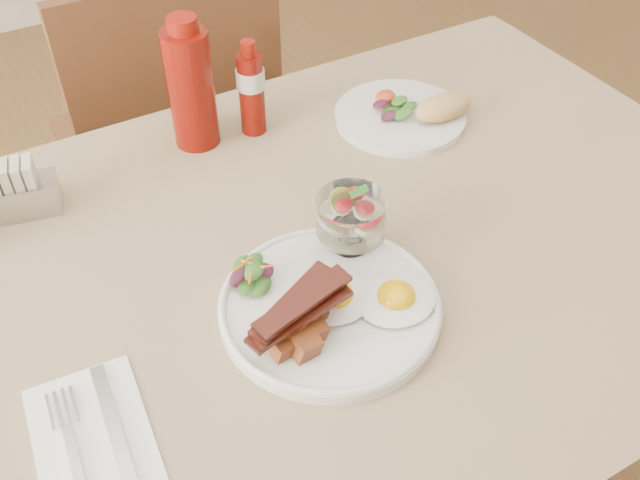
# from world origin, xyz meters

# --- Properties ---
(table) EXTENTS (1.33, 0.88, 0.75)m
(table) POSITION_xyz_m (0.00, 0.00, 0.66)
(table) COLOR #59311C
(table) RESTS_ON ground
(chair_far) EXTENTS (0.42, 0.42, 0.93)m
(chair_far) POSITION_xyz_m (0.00, 0.66, 0.52)
(chair_far) COLOR #59311C
(chair_far) RESTS_ON ground
(main_plate) EXTENTS (0.28, 0.28, 0.02)m
(main_plate) POSITION_xyz_m (-0.05, -0.10, 0.76)
(main_plate) COLOR silver
(main_plate) RESTS_ON table
(fried_eggs) EXTENTS (0.18, 0.14, 0.03)m
(fried_eggs) POSITION_xyz_m (-0.01, -0.12, 0.78)
(fried_eggs) COLOR white
(fried_eggs) RESTS_ON main_plate
(bacon_potato_pile) EXTENTS (0.14, 0.09, 0.06)m
(bacon_potato_pile) POSITION_xyz_m (-0.11, -0.13, 0.80)
(bacon_potato_pile) COLOR brown
(bacon_potato_pile) RESTS_ON main_plate
(side_salad) EXTENTS (0.06, 0.06, 0.04)m
(side_salad) POSITION_xyz_m (-0.12, -0.02, 0.78)
(side_salad) COLOR #1E5115
(side_salad) RESTS_ON main_plate
(fruit_cup) EXTENTS (0.09, 0.09, 0.09)m
(fruit_cup) POSITION_xyz_m (0.03, -0.02, 0.82)
(fruit_cup) COLOR white
(fruit_cup) RESTS_ON main_plate
(second_plate) EXTENTS (0.22, 0.22, 0.06)m
(second_plate) POSITION_xyz_m (0.28, 0.20, 0.77)
(second_plate) COLOR silver
(second_plate) RESTS_ON table
(ketchup_bottle) EXTENTS (0.09, 0.09, 0.22)m
(ketchup_bottle) POSITION_xyz_m (-0.05, 0.33, 0.85)
(ketchup_bottle) COLOR #630B05
(ketchup_bottle) RESTS_ON table
(hot_sauce_bottle) EXTENTS (0.05, 0.05, 0.16)m
(hot_sauce_bottle) POSITION_xyz_m (0.04, 0.31, 0.83)
(hot_sauce_bottle) COLOR #630B05
(hot_sauce_bottle) RESTS_ON table
(sugar_caddy) EXTENTS (0.10, 0.07, 0.09)m
(sugar_caddy) POSITION_xyz_m (-0.33, 0.28, 0.79)
(sugar_caddy) COLOR #AAAAAE
(sugar_caddy) RESTS_ON table
(napkin_cutlery) EXTENTS (0.14, 0.23, 0.01)m
(napkin_cutlery) POSITION_xyz_m (-0.36, -0.15, 0.75)
(napkin_cutlery) COLOR white
(napkin_cutlery) RESTS_ON table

